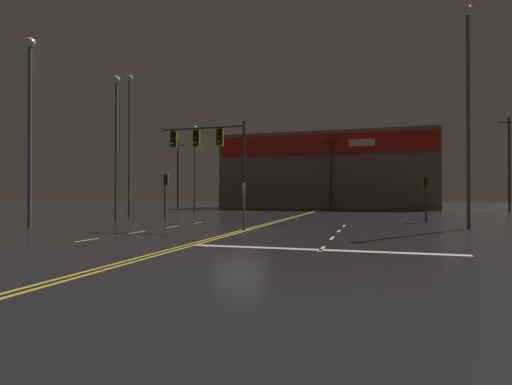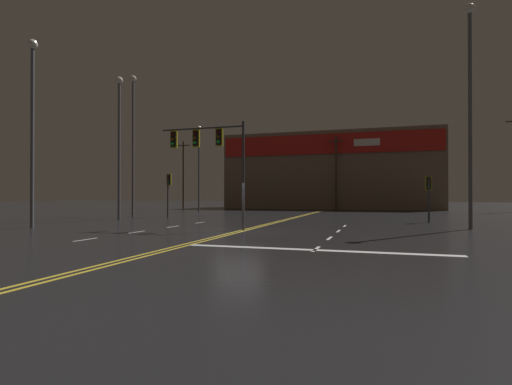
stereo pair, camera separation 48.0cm
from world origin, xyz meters
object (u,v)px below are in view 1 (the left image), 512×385
at_px(streetlight_far_median, 468,91).
at_px(streetlight_near_right, 195,157).
at_px(streetlight_far_right, 30,108).
at_px(traffic_signal_corner_northeast, 426,188).
at_px(streetlight_far_left, 116,130).
at_px(streetlight_median_approach, 129,129).
at_px(traffic_signal_corner_northwest, 165,185).
at_px(traffic_signal_median, 208,146).

bearing_deg(streetlight_far_median, streetlight_near_right, 145.19).
bearing_deg(streetlight_far_right, traffic_signal_corner_northeast, 27.43).
xyz_separation_m(streetlight_far_right, streetlight_far_median, (23.64, 6.29, 0.81)).
bearing_deg(streetlight_far_left, streetlight_median_approach, 111.86).
distance_m(traffic_signal_corner_northwest, streetlight_far_median, 22.72).
distance_m(traffic_signal_corner_northwest, streetlight_median_approach, 6.07).
distance_m(traffic_signal_corner_northeast, streetlight_near_right, 25.97).
height_order(streetlight_far_left, streetlight_far_median, streetlight_far_median).
bearing_deg(streetlight_far_left, traffic_signal_corner_northwest, 63.27).
distance_m(traffic_signal_median, streetlight_median_approach, 15.34).
relative_size(traffic_signal_corner_northwest, streetlight_far_left, 0.34).
bearing_deg(streetlight_median_approach, streetlight_near_right, 86.00).
distance_m(streetlight_median_approach, streetlight_far_right, 11.98).
bearing_deg(traffic_signal_corner_northeast, streetlight_far_median, -73.17).
bearing_deg(streetlight_near_right, streetlight_far_median, -34.81).
relative_size(traffic_signal_median, streetlight_far_right, 0.54).
relative_size(traffic_signal_corner_northeast, streetlight_far_left, 0.29).
xyz_separation_m(traffic_signal_corner_northeast, traffic_signal_corner_northwest, (-19.98, 0.15, 0.38)).
bearing_deg(streetlight_near_right, traffic_signal_corner_northwest, -76.31).
relative_size(streetlight_median_approach, streetlight_far_median, 1.00).
height_order(traffic_signal_corner_northwest, streetlight_far_median, streetlight_far_median).
bearing_deg(streetlight_far_left, streetlight_near_right, 93.21).
bearing_deg(streetlight_far_median, traffic_signal_corner_northwest, 166.15).
xyz_separation_m(traffic_signal_median, streetlight_near_right, (-10.70, 21.09, 1.63)).
height_order(traffic_signal_median, traffic_signal_corner_northwest, traffic_signal_median).
bearing_deg(traffic_signal_median, streetlight_near_right, 116.90).
height_order(streetlight_median_approach, streetlight_far_right, streetlight_median_approach).
bearing_deg(traffic_signal_median, traffic_signal_corner_northwest, 129.76).
bearing_deg(traffic_signal_corner_northeast, traffic_signal_corner_northwest, 179.58).
height_order(traffic_signal_corner_northeast, streetlight_near_right, streetlight_near_right).
bearing_deg(traffic_signal_median, streetlight_median_approach, 139.81).
distance_m(traffic_signal_corner_northeast, streetlight_median_approach, 24.19).
distance_m(traffic_signal_corner_northeast, streetlight_far_median, 7.53).
distance_m(streetlight_near_right, streetlight_far_left, 15.57).
bearing_deg(traffic_signal_corner_northwest, streetlight_median_approach, 175.97).
xyz_separation_m(traffic_signal_corner_northwest, streetlight_near_right, (-2.83, 11.64, 3.49)).
height_order(streetlight_near_right, streetlight_far_right, streetlight_far_right).
xyz_separation_m(traffic_signal_corner_northeast, streetlight_median_approach, (-23.61, 0.40, 5.24)).
bearing_deg(traffic_signal_corner_northeast, streetlight_far_left, -170.30).
height_order(traffic_signal_median, streetlight_far_right, streetlight_far_right).
xyz_separation_m(streetlight_median_approach, streetlight_far_median, (25.18, -5.57, 0.01)).
height_order(streetlight_far_left, streetlight_far_right, streetlight_far_left).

